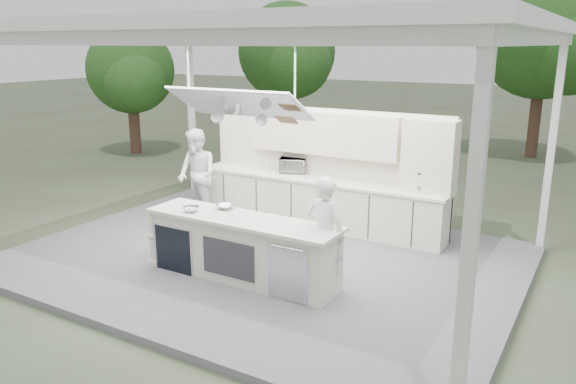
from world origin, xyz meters
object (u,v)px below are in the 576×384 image
Objects in this scene: head_chef at (325,235)px; sous_chef at (197,174)px; back_counter at (317,202)px; demo_island at (241,248)px.

sous_chef reaches higher than head_chef.
sous_chef is at bearing -17.55° from head_chef.
sous_chef is at bearing -161.71° from back_counter.
demo_island is at bearing -86.37° from back_counter.
back_counter is 2.99× the size of head_chef.
sous_chef reaches higher than demo_island.
sous_chef is at bearing 140.82° from demo_island.
demo_island is at bearing 17.35° from head_chef.
back_counter is at bearing -52.21° from head_chef.
back_counter is 2.49m from sous_chef.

